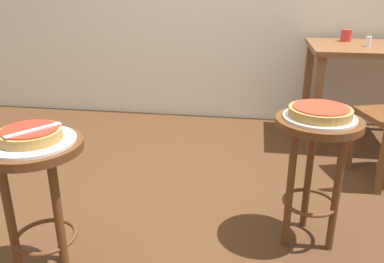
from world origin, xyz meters
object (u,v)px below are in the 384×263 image
(serving_plate_foreground, at_px, (31,141))
(pizza_middle, at_px, (320,112))
(stool_middle, at_px, (315,152))
(condiment_shaker, at_px, (368,42))
(serving_plate_middle, at_px, (320,118))
(pizza_foreground, at_px, (30,134))
(dining_table, at_px, (370,63))
(stool_foreground, at_px, (37,180))
(pizza_server_knife, at_px, (34,130))
(cup_far_edge, at_px, (346,35))

(serving_plate_foreground, xyz_separation_m, pizza_middle, (1.15, 0.46, 0.03))
(stool_middle, xyz_separation_m, condiment_shaker, (0.51, 1.35, 0.32))
(stool_middle, distance_m, serving_plate_middle, 0.17)
(pizza_foreground, relative_size, dining_table, 0.27)
(serving_plate_middle, xyz_separation_m, dining_table, (0.56, 1.42, -0.02))
(stool_foreground, distance_m, pizza_foreground, 0.20)
(stool_middle, bearing_deg, serving_plate_middle, 180.00)
(stool_foreground, xyz_separation_m, dining_table, (1.71, 1.89, 0.15))
(condiment_shaker, xyz_separation_m, pizza_server_knife, (-1.63, -1.84, -0.10))
(serving_plate_foreground, xyz_separation_m, cup_far_edge, (1.55, 2.08, 0.16))
(pizza_server_knife, bearing_deg, stool_middle, -30.26)
(serving_plate_foreground, bearing_deg, stool_middle, 22.01)
(serving_plate_middle, distance_m, dining_table, 1.53)
(cup_far_edge, relative_size, condiment_shaker, 1.22)
(stool_foreground, bearing_deg, pizza_server_knife, -33.69)
(serving_plate_middle, xyz_separation_m, cup_far_edge, (0.40, 1.61, 0.16))
(condiment_shaker, bearing_deg, pizza_middle, -110.65)
(pizza_foreground, distance_m, serving_plate_middle, 1.24)
(pizza_middle, height_order, dining_table, dining_table)
(pizza_middle, xyz_separation_m, pizza_server_knife, (-1.12, -0.48, 0.03))
(cup_far_edge, bearing_deg, stool_foreground, -126.73)
(serving_plate_foreground, bearing_deg, dining_table, 47.82)
(stool_foreground, relative_size, dining_table, 0.71)
(stool_foreground, relative_size, condiment_shaker, 8.63)
(serving_plate_foreground, distance_m, stool_middle, 1.25)
(stool_foreground, xyz_separation_m, pizza_server_knife, (0.03, -0.02, 0.23))
(stool_middle, distance_m, cup_far_edge, 1.69)
(serving_plate_foreground, height_order, pizza_foreground, pizza_foreground)
(stool_foreground, distance_m, dining_table, 2.55)
(pizza_middle, height_order, condiment_shaker, condiment_shaker)
(dining_table, bearing_deg, stool_middle, -111.55)
(stool_foreground, bearing_deg, stool_middle, 22.01)
(pizza_server_knife, bearing_deg, dining_table, -5.04)
(stool_middle, relative_size, condiment_shaker, 8.63)
(serving_plate_foreground, distance_m, pizza_middle, 1.24)
(serving_plate_middle, bearing_deg, stool_foreground, -157.99)
(stool_foreground, relative_size, serving_plate_middle, 1.98)
(pizza_foreground, distance_m, stool_middle, 1.25)
(stool_middle, bearing_deg, serving_plate_foreground, -157.99)
(pizza_foreground, bearing_deg, serving_plate_foreground, 0.00)
(condiment_shaker, height_order, pizza_server_knife, condiment_shaker)
(serving_plate_middle, relative_size, pizza_server_knife, 1.50)
(stool_foreground, relative_size, pizza_foreground, 2.68)
(stool_middle, distance_m, pizza_middle, 0.20)
(stool_foreground, distance_m, pizza_server_knife, 0.23)
(condiment_shaker, bearing_deg, pizza_server_knife, -131.55)
(pizza_foreground, bearing_deg, pizza_server_knife, -33.69)
(serving_plate_foreground, bearing_deg, serving_plate_middle, 22.01)
(pizza_foreground, relative_size, pizza_server_knife, 1.11)
(pizza_server_knife, bearing_deg, serving_plate_middle, -30.26)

